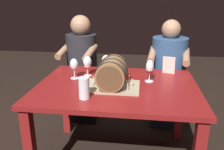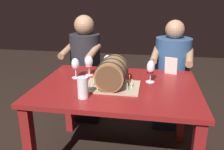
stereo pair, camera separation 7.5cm
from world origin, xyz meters
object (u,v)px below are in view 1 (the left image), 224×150
beer_pint (84,89)px  menu_card (169,65)px  wine_glass_empty (74,65)px  wine_glass_rose (87,63)px  dining_table (117,97)px  person_seated_left (82,73)px  wine_glass_red (150,68)px  person_seated_right (167,77)px  wine_glass_amber (106,61)px  barrel_cake (112,74)px

beer_pint → menu_card: 0.89m
wine_glass_empty → wine_glass_rose: 0.13m
dining_table → wine_glass_rose: wine_glass_rose is taller
menu_card → person_seated_left: person_seated_left is taller
wine_glass_red → menu_card: wine_glass_red is taller
dining_table → person_seated_left: 0.88m
menu_card → person_seated_left: 1.02m
wine_glass_empty → person_seated_right: person_seated_right is taller
wine_glass_amber → person_seated_right: 0.79m
wine_glass_amber → menu_card: (0.57, 0.03, -0.03)m
beer_pint → menu_card: (0.63, 0.63, 0.01)m
dining_table → barrel_cake: barrel_cake is taller
person_seated_left → person_seated_right: person_seated_left is taller
wine_glass_rose → wine_glass_amber: bearing=39.4°
wine_glass_amber → wine_glass_rose: bearing=-140.6°
wine_glass_amber → beer_pint: (-0.06, -0.60, -0.04)m
menu_card → wine_glass_rose: bearing=-151.1°
wine_glass_empty → beer_pint: wine_glass_empty is taller
dining_table → beer_pint: size_ratio=8.42×
menu_card → person_seated_right: (0.04, 0.39, -0.24)m
menu_card → wine_glass_empty: bearing=-146.9°
wine_glass_empty → wine_glass_rose: bearing=40.8°
wine_glass_red → person_seated_right: 0.72m
wine_glass_rose → wine_glass_amber: (0.15, 0.12, -0.01)m
wine_glass_rose → beer_pint: wine_glass_rose is taller
barrel_cake → person_seated_right: size_ratio=0.36×
wine_glass_rose → menu_card: (0.72, 0.15, -0.04)m
barrel_cake → wine_glass_rose: bearing=135.2°
wine_glass_amber → menu_card: 0.57m
barrel_cake → person_seated_left: bearing=119.1°
person_seated_left → beer_pint: bearing=-74.9°
person_seated_left → dining_table: bearing=-57.3°
wine_glass_red → menu_card: (0.18, 0.23, -0.04)m
barrel_cake → wine_glass_red: bearing=29.9°
wine_glass_empty → person_seated_right: 1.10m
wine_glass_red → menu_card: 0.30m
dining_table → person_seated_left: (-0.48, 0.74, -0.06)m
wine_glass_red → wine_glass_empty: size_ratio=1.05×
menu_card → person_seated_left: size_ratio=0.13×
barrel_cake → dining_table: bearing=58.3°
menu_card → person_seated_right: size_ratio=0.14×
barrel_cake → wine_glass_empty: 0.38m
dining_table → wine_glass_red: bearing=23.6°
dining_table → wine_glass_empty: wine_glass_empty is taller
person_seated_left → wine_glass_red: bearing=-40.7°
wine_glass_red → person_seated_left: person_seated_left is taller
person_seated_left → barrel_cake: bearing=-60.9°
wine_glass_red → beer_pint: size_ratio=1.22×
dining_table → wine_glass_amber: 0.40m
beer_pint → person_seated_right: size_ratio=0.13×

